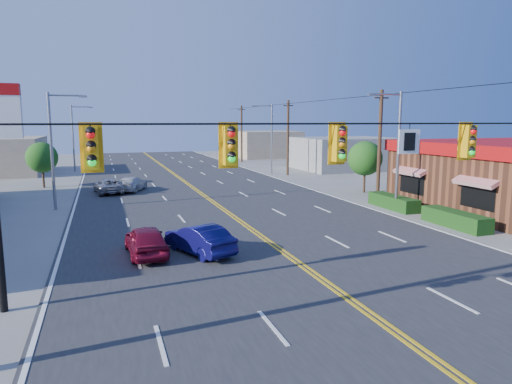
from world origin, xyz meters
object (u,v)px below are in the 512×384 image
object	(u,v)px
signal_span	(371,161)
car_magenta	(146,242)
car_blue	(199,240)
car_white	(132,185)
car_silver	(108,186)

from	to	relation	value
signal_span	car_magenta	bearing A→B (deg)	124.29
car_blue	car_white	xyz separation A→B (m)	(-1.72, 20.64, -0.05)
signal_span	car_blue	size ratio (longest dim) A/B	5.98
car_magenta	car_silver	world-z (taller)	car_magenta
car_magenta	car_silver	distance (m)	19.67
car_blue	car_silver	world-z (taller)	car_blue
signal_span	car_white	world-z (taller)	signal_span
car_blue	car_silver	size ratio (longest dim) A/B	0.91
car_silver	car_magenta	bearing A→B (deg)	86.79
car_blue	car_white	bearing A→B (deg)	-106.96
car_magenta	car_white	distance (m)	20.19
car_white	car_silver	size ratio (longest dim) A/B	0.96
signal_span	car_white	bearing A→B (deg)	100.44
car_blue	car_white	distance (m)	20.71
signal_span	car_white	xyz separation A→B (m)	(-5.33, 28.90, -4.26)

